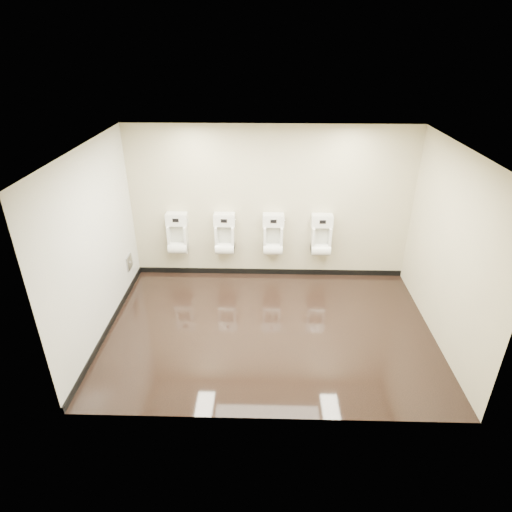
{
  "coord_description": "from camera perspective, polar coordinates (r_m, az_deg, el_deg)",
  "views": [
    {
      "loc": [
        -0.06,
        -5.39,
        4.07
      ],
      "look_at": [
        -0.22,
        0.55,
        0.99
      ],
      "focal_mm": 30.0,
      "sensor_mm": 36.0,
      "label": 1
    }
  ],
  "objects": [
    {
      "name": "tile_overlay_left",
      "position": [
        6.49,
        -20.66,
        1.2
      ],
      "size": [
        0.01,
        3.5,
        2.8
      ],
      "primitive_type": "cube",
      "color": "silver",
      "rests_on": "ground"
    },
    {
      "name": "left_wall",
      "position": [
        6.49,
        -20.7,
        1.2
      ],
      "size": [
        0.02,
        3.5,
        2.8
      ],
      "primitive_type": "cube",
      "color": "#BAB28C",
      "rests_on": "ground"
    },
    {
      "name": "urinal_1",
      "position": [
        7.76,
        -4.19,
        2.58
      ],
      "size": [
        0.39,
        0.3,
        0.73
      ],
      "color": "silver",
      "rests_on": "back_wall"
    },
    {
      "name": "urinal_2",
      "position": [
        7.73,
        2.3,
        2.51
      ],
      "size": [
        0.39,
        0.3,
        0.73
      ],
      "color": "silver",
      "rests_on": "back_wall"
    },
    {
      "name": "back_wall",
      "position": [
        7.62,
        1.91,
        6.84
      ],
      "size": [
        5.0,
        0.02,
        2.8
      ],
      "primitive_type": "cube",
      "color": "#BAB28C",
      "rests_on": "ground"
    },
    {
      "name": "skirting_left",
      "position": [
        7.15,
        -18.83,
        -8.55
      ],
      "size": [
        0.02,
        3.5,
        0.1
      ],
      "primitive_type": "cube",
      "color": "black",
      "rests_on": "ground"
    },
    {
      "name": "skirting_back",
      "position": [
        8.19,
        1.76,
        -2.07
      ],
      "size": [
        5.0,
        0.02,
        0.1
      ],
      "primitive_type": "cube",
      "color": "black",
      "rests_on": "ground"
    },
    {
      "name": "ground",
      "position": [
        6.76,
        1.76,
        -9.7
      ],
      "size": [
        5.0,
        3.5,
        0.0
      ],
      "primitive_type": "cube",
      "color": "black",
      "rests_on": "ground"
    },
    {
      "name": "access_panel",
      "position": [
        7.88,
        -16.55,
        -0.82
      ],
      "size": [
        0.04,
        0.25,
        0.25
      ],
      "color": "#9E9EA3",
      "rests_on": "left_wall"
    },
    {
      "name": "ceiling",
      "position": [
        5.54,
        2.18,
        14.08
      ],
      "size": [
        5.0,
        3.5,
        0.0
      ],
      "primitive_type": "cube",
      "color": "white"
    },
    {
      "name": "right_wall",
      "position": [
        6.54,
        24.43,
        0.64
      ],
      "size": [
        0.02,
        3.5,
        2.8
      ],
      "primitive_type": "cube",
      "color": "#BAB28C",
      "rests_on": "ground"
    },
    {
      "name": "front_wall",
      "position": [
        4.52,
        2.01,
        -8.91
      ],
      "size": [
        5.0,
        0.02,
        2.8
      ],
      "primitive_type": "cube",
      "color": "#BAB28C",
      "rests_on": "ground"
    },
    {
      "name": "urinal_3",
      "position": [
        7.79,
        8.68,
        2.41
      ],
      "size": [
        0.39,
        0.3,
        0.73
      ],
      "color": "silver",
      "rests_on": "back_wall"
    },
    {
      "name": "urinal_0",
      "position": [
        7.89,
        -10.39,
        2.61
      ],
      "size": [
        0.39,
        0.3,
        0.73
      ],
      "color": "silver",
      "rests_on": "back_wall"
    }
  ]
}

